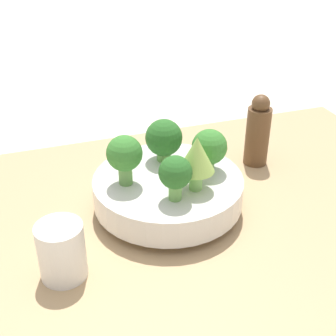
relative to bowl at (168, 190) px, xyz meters
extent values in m
plane|color=beige|center=(0.02, 0.02, -0.08)|extent=(6.00, 6.00, 0.00)
cube|color=tan|center=(0.02, 0.02, -0.06)|extent=(1.12, 0.65, 0.05)
cylinder|color=silver|center=(0.00, 0.00, -0.03)|extent=(0.12, 0.12, 0.01)
cylinder|color=silver|center=(0.00, 0.00, 0.00)|extent=(0.27, 0.27, 0.05)
cylinder|color=#609347|center=(0.07, -0.01, 0.05)|extent=(0.02, 0.02, 0.04)
sphere|color=#387A2D|center=(0.07, -0.01, 0.09)|extent=(0.06, 0.06, 0.06)
cylinder|color=#7AB256|center=(-0.03, 0.05, 0.04)|extent=(0.02, 0.02, 0.04)
cone|color=#93B751|center=(-0.03, 0.05, 0.09)|extent=(0.06, 0.06, 0.06)
cylinder|color=#7AB256|center=(-0.08, 0.00, 0.04)|extent=(0.02, 0.02, 0.03)
sphere|color=#387A2D|center=(-0.08, 0.00, 0.07)|extent=(0.06, 0.06, 0.06)
cylinder|color=#6BA34C|center=(-0.01, -0.06, 0.04)|extent=(0.03, 0.03, 0.02)
sphere|color=#286023|center=(-0.01, -0.06, 0.07)|extent=(0.07, 0.07, 0.07)
cylinder|color=#6BA34C|center=(0.01, 0.07, 0.04)|extent=(0.02, 0.02, 0.03)
sphere|color=#286023|center=(0.01, 0.07, 0.08)|extent=(0.05, 0.05, 0.05)
cylinder|color=silver|center=(0.20, 0.11, 0.01)|extent=(0.07, 0.07, 0.09)
cylinder|color=brown|center=(-0.23, -0.10, 0.02)|extent=(0.05, 0.05, 0.12)
sphere|color=brown|center=(-0.23, -0.10, 0.10)|extent=(0.04, 0.04, 0.04)
camera|label=1|loc=(0.23, 0.66, 0.46)|focal=50.00mm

